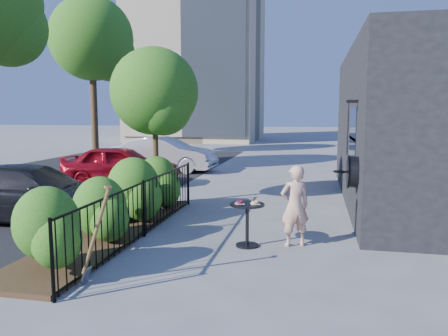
% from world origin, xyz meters
% --- Properties ---
extents(ground, '(120.00, 120.00, 0.00)m').
position_xyz_m(ground, '(0.00, 0.00, 0.00)').
color(ground, gray).
rests_on(ground, ground).
extents(fence, '(0.05, 6.05, 1.10)m').
position_xyz_m(fence, '(-1.50, 0.00, 0.56)').
color(fence, black).
rests_on(fence, ground).
extents(planting_bed, '(1.30, 6.00, 0.08)m').
position_xyz_m(planting_bed, '(-2.20, 0.00, 0.04)').
color(planting_bed, '#382616').
rests_on(planting_bed, ground).
extents(shrubs, '(1.10, 5.60, 1.24)m').
position_xyz_m(shrubs, '(-2.10, 0.10, 0.70)').
color(shrubs, '#286316').
rests_on(shrubs, ground).
extents(patio_tree, '(2.20, 2.20, 3.94)m').
position_xyz_m(patio_tree, '(-2.24, 2.76, 2.76)').
color(patio_tree, '#3F2B19').
rests_on(patio_tree, ground).
extents(street, '(9.00, 30.00, 0.01)m').
position_xyz_m(street, '(-7.00, 3.00, 0.00)').
color(street, black).
rests_on(street, ground).
extents(street_tree_far, '(4.40, 4.40, 8.28)m').
position_xyz_m(street_tree_far, '(-9.94, 13.96, 5.92)').
color(street_tree_far, '#3F2B19').
rests_on(street_tree_far, ground).
extents(cafe_table, '(0.62, 0.62, 0.83)m').
position_xyz_m(cafe_table, '(0.54, -0.19, 0.54)').
color(cafe_table, black).
rests_on(cafe_table, ground).
extents(woman, '(0.63, 0.53, 1.46)m').
position_xyz_m(woman, '(1.36, 0.01, 0.73)').
color(woman, '#DEA88F').
rests_on(woman, ground).
extents(shovel, '(0.50, 0.19, 1.46)m').
position_xyz_m(shovel, '(-1.26, -2.38, 0.64)').
color(shovel, brown).
rests_on(shovel, ground).
extents(car_red, '(3.96, 1.97, 1.30)m').
position_xyz_m(car_red, '(-4.54, 5.51, 0.65)').
color(car_red, '#A40D1D').
rests_on(car_red, ground).
extents(car_silver, '(4.23, 1.65, 1.37)m').
position_xyz_m(car_silver, '(-4.25, 8.91, 0.69)').
color(car_silver, '#B1B1B6').
rests_on(car_silver, ground).
extents(car_darkgrey, '(4.37, 2.15, 1.22)m').
position_xyz_m(car_darkgrey, '(-4.39, 0.68, 0.61)').
color(car_darkgrey, black).
rests_on(car_darkgrey, ground).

